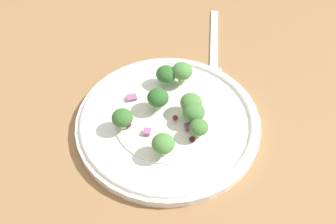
# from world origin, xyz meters

# --- Properties ---
(ground_plane) EXTENTS (1.80, 1.80, 0.02)m
(ground_plane) POSITION_xyz_m (0.00, 0.00, -0.01)
(ground_plane) COLOR olive
(plate) EXTENTS (0.25, 0.25, 0.02)m
(plate) POSITION_xyz_m (0.02, -0.02, 0.01)
(plate) COLOR white
(plate) RESTS_ON ground_plane
(dressing_pool) EXTENTS (0.14, 0.14, 0.00)m
(dressing_pool) POSITION_xyz_m (0.02, -0.02, 0.01)
(dressing_pool) COLOR white
(dressing_pool) RESTS_ON plate
(broccoli_floret_0) EXTENTS (0.02, 0.02, 0.02)m
(broccoli_floret_0) POSITION_xyz_m (0.07, -0.03, 0.03)
(broccoli_floret_0) COLOR #9EC684
(broccoli_floret_0) RESTS_ON plate
(broccoli_floret_1) EXTENTS (0.03, 0.03, 0.03)m
(broccoli_floret_1) POSITION_xyz_m (0.05, -0.01, 0.03)
(broccoli_floret_1) COLOR #ADD18E
(broccoli_floret_1) RESTS_ON plate
(broccoli_floret_2) EXTENTS (0.03, 0.03, 0.03)m
(broccoli_floret_2) POSITION_xyz_m (-0.00, -0.02, 0.03)
(broccoli_floret_2) COLOR #8EB77A
(broccoli_floret_2) RESTS_ON plate
(broccoli_floret_3) EXTENTS (0.03, 0.03, 0.03)m
(broccoli_floret_3) POSITION_xyz_m (0.05, -0.07, 0.03)
(broccoli_floret_3) COLOR #8EB77A
(broccoli_floret_3) RESTS_ON plate
(broccoli_floret_4) EXTENTS (0.03, 0.03, 0.03)m
(broccoli_floret_4) POSITION_xyz_m (0.04, 0.00, 0.03)
(broccoli_floret_4) COLOR #ADD18E
(broccoli_floret_4) RESTS_ON plate
(broccoli_floret_5) EXTENTS (0.03, 0.03, 0.03)m
(broccoli_floret_5) POSITION_xyz_m (0.00, 0.04, 0.04)
(broccoli_floret_5) COLOR #8EB77A
(broccoli_floret_5) RESTS_ON plate
(broccoli_floret_6) EXTENTS (0.03, 0.03, 0.03)m
(broccoli_floret_6) POSITION_xyz_m (-0.02, 0.03, 0.03)
(broccoli_floret_6) COLOR #9EC684
(broccoli_floret_6) RESTS_ON plate
(broccoli_floret_7) EXTENTS (0.03, 0.03, 0.03)m
(broccoli_floret_7) POSITION_xyz_m (-0.02, -0.07, 0.03)
(broccoli_floret_7) COLOR #ADD18E
(broccoli_floret_7) RESTS_ON plate
(cranberry_0) EXTENTS (0.01, 0.01, 0.01)m
(cranberry_0) POSITION_xyz_m (0.07, -0.04, 0.02)
(cranberry_0) COLOR #4C0A14
(cranberry_0) RESTS_ON plate
(cranberry_1) EXTENTS (0.01, 0.01, 0.01)m
(cranberry_1) POSITION_xyz_m (-0.01, -0.07, 0.02)
(cranberry_1) COLOR maroon
(cranberry_1) RESTS_ON plate
(cranberry_2) EXTENTS (0.01, 0.01, 0.01)m
(cranberry_2) POSITION_xyz_m (-0.03, -0.06, 0.02)
(cranberry_2) COLOR #4C0A14
(cranberry_2) RESTS_ON plate
(cranberry_3) EXTENTS (0.01, 0.01, 0.01)m
(cranberry_3) POSITION_xyz_m (0.03, -0.02, 0.02)
(cranberry_3) COLOR maroon
(cranberry_3) RESTS_ON plate
(onion_bit_0) EXTENTS (0.01, 0.01, 0.00)m
(onion_bit_0) POSITION_xyz_m (0.05, -0.03, 0.02)
(onion_bit_0) COLOR #843D75
(onion_bit_0) RESTS_ON plate
(onion_bit_1) EXTENTS (0.02, 0.02, 0.00)m
(onion_bit_1) POSITION_xyz_m (-0.04, -0.02, 0.02)
(onion_bit_1) COLOR #A35B93
(onion_bit_1) RESTS_ON plate
(onion_bit_2) EXTENTS (0.01, 0.01, 0.00)m
(onion_bit_2) POSITION_xyz_m (0.01, -0.06, 0.02)
(onion_bit_2) COLOR #A35B93
(onion_bit_2) RESTS_ON plate
(fork) EXTENTS (0.10, 0.17, 0.01)m
(fork) POSITION_xyz_m (-0.00, 0.15, 0.00)
(fork) COLOR silver
(fork) RESTS_ON ground_plane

